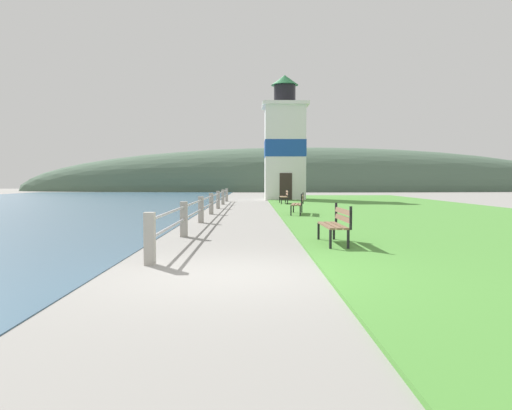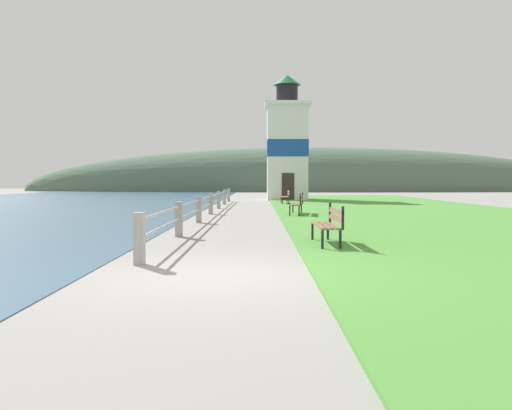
{
  "view_description": "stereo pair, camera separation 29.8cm",
  "coord_description": "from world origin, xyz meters",
  "px_view_note": "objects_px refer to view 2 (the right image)",
  "views": [
    {
      "loc": [
        0.39,
        -7.66,
        1.48
      ],
      "look_at": [
        0.56,
        16.01,
        0.3
      ],
      "focal_mm": 35.0,
      "sensor_mm": 36.0,
      "label": 1
    },
    {
      "loc": [
        0.69,
        -7.66,
        1.48
      ],
      "look_at": [
        0.56,
        16.01,
        0.3
      ],
      "focal_mm": 35.0,
      "sensor_mm": 36.0,
      "label": 2
    }
  ],
  "objects_px": {
    "park_bench_near": "(329,223)",
    "park_bench_midway": "(298,203)",
    "park_bench_far": "(286,196)",
    "lighthouse": "(287,146)"
  },
  "relations": [
    {
      "from": "park_bench_near",
      "to": "park_bench_midway",
      "type": "bearing_deg",
      "value": -91.55
    },
    {
      "from": "park_bench_far",
      "to": "park_bench_near",
      "type": "bearing_deg",
      "value": 89.57
    },
    {
      "from": "park_bench_far",
      "to": "lighthouse",
      "type": "distance_m",
      "value": 8.0
    },
    {
      "from": "park_bench_near",
      "to": "park_bench_midway",
      "type": "xyz_separation_m",
      "value": [
        0.07,
        9.75,
        0.0
      ]
    },
    {
      "from": "park_bench_near",
      "to": "park_bench_far",
      "type": "height_order",
      "value": "same"
    },
    {
      "from": "park_bench_near",
      "to": "park_bench_midway",
      "type": "distance_m",
      "value": 9.75
    },
    {
      "from": "park_bench_midway",
      "to": "lighthouse",
      "type": "height_order",
      "value": "lighthouse"
    },
    {
      "from": "lighthouse",
      "to": "park_bench_midway",
      "type": "bearing_deg",
      "value": -91.62
    },
    {
      "from": "park_bench_midway",
      "to": "park_bench_far",
      "type": "relative_size",
      "value": 1.04
    },
    {
      "from": "park_bench_near",
      "to": "park_bench_far",
      "type": "bearing_deg",
      "value": -91.49
    }
  ]
}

